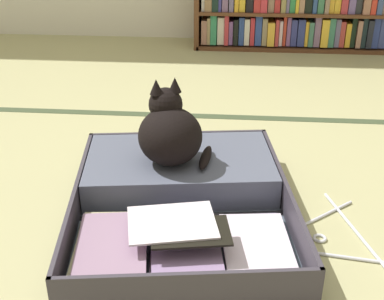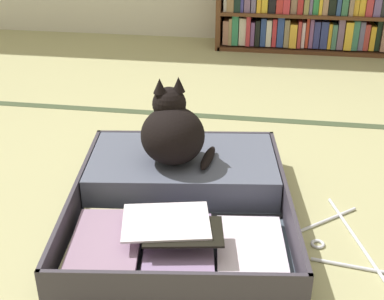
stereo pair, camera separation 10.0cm
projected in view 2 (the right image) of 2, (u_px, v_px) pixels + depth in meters
ground_plane at (184, 262)px, 1.41m from camera, size 10.00×10.00×0.00m
tatami_border at (222, 117)px, 2.31m from camera, size 4.80×0.05×0.00m
open_suitcase at (180, 194)px, 1.63m from camera, size 0.75×0.87×0.12m
black_cat at (172, 132)px, 1.64m from camera, size 0.27×0.28×0.27m
clothes_hanger at (345, 242)px, 1.48m from camera, size 0.28×0.43×0.01m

